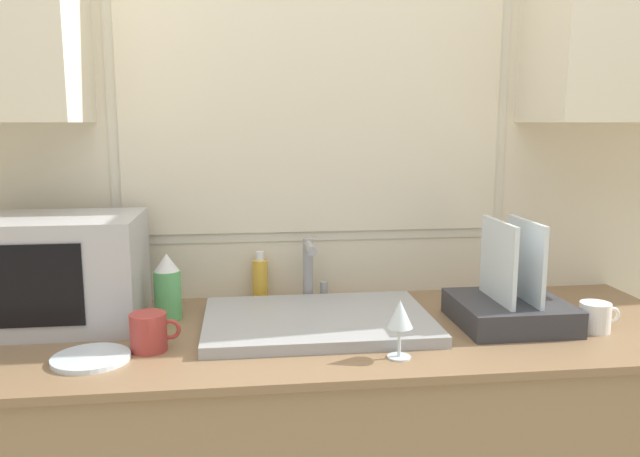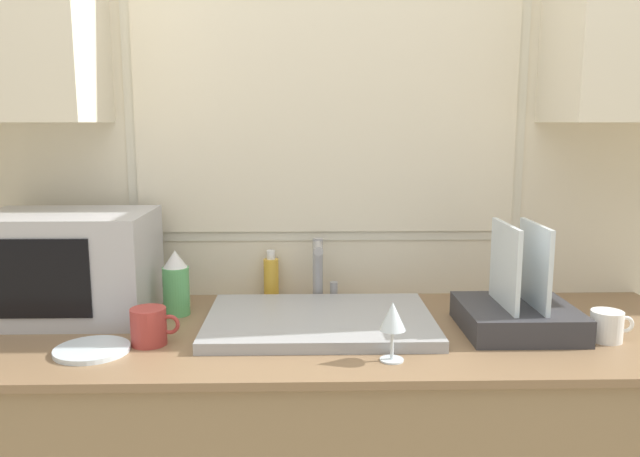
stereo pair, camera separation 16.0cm
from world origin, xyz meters
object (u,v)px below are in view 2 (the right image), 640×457
Objects in this scene: faucet at (320,266)px; microwave at (68,265)px; mug_near_sink at (149,326)px; soap_bottle at (271,277)px; wine_glass at (393,319)px; spray_bottle at (176,284)px; dish_rack at (517,309)px.

microwave is at bearing -170.35° from faucet.
faucet is at bearing 39.79° from mug_near_sink.
soap_bottle reaches higher than wine_glass.
spray_bottle is 1.23× the size of soap_bottle.
spray_bottle is at bearing 170.06° from dish_rack.
wine_glass is (-0.36, -0.20, 0.04)m from dish_rack.
soap_bottle is 0.62m from wine_glass.
spray_bottle is (-0.42, -0.12, -0.02)m from faucet.
dish_rack is at bearing -28.21° from faucet.
microwave is 1.59× the size of dish_rack.
dish_rack is 2.07× the size of wine_glass.
faucet is 1.29× the size of soap_bottle.
dish_rack is at bearing -7.23° from microwave.
soap_bottle is at bearing 153.45° from dish_rack.
mug_near_sink is (-0.02, -0.25, -0.04)m from spray_bottle.
mug_near_sink is at bearing -94.14° from spray_bottle.
soap_bottle is (0.26, 0.17, -0.02)m from spray_bottle.
faucet is at bearing 9.65° from microwave.
microwave reaches higher than dish_rack.
mug_near_sink is (-0.43, -0.36, -0.07)m from faucet.
mug_near_sink is (0.28, -0.24, -0.10)m from microwave.
microwave is 0.31m from spray_bottle.
faucet is 1.62× the size of mug_near_sink.
dish_rack reaches higher than spray_bottle.
dish_rack is 1.91× the size of soap_bottle.
dish_rack is 0.75m from soap_bottle.
wine_glass is (0.31, -0.54, 0.03)m from soap_bottle.
microwave reaches higher than faucet.
microwave is at bearing 139.86° from mug_near_sink.
wine_glass is at bearing -32.71° from spray_bottle.
dish_rack is at bearing 29.45° from wine_glass.
faucet is at bearing 108.09° from wine_glass.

